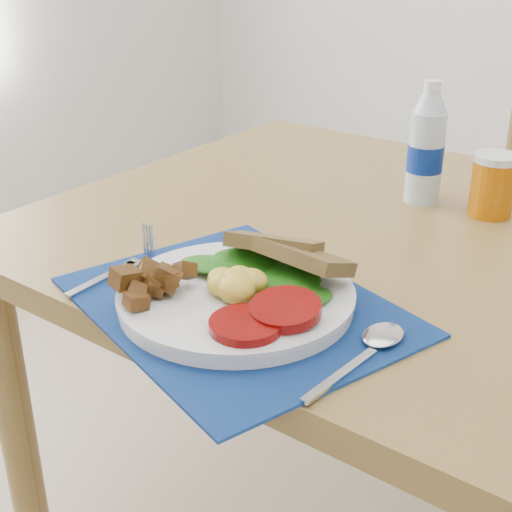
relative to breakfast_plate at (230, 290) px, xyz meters
The scene contains 7 objects.
table 0.41m from the breakfast_plate, 57.90° to the left, with size 1.40×0.90×0.75m.
placemat 0.02m from the breakfast_plate, 35.68° to the left, with size 0.40×0.31×0.00m, color #041133.
breakfast_plate is the anchor object (origin of this frame).
fork 0.18m from the breakfast_plate, behind, with size 0.02×0.17×0.00m.
spoon 0.19m from the breakfast_plate, ahead, with size 0.04×0.18×0.01m.
water_bottle 0.49m from the breakfast_plate, 87.09° to the left, with size 0.06×0.06×0.20m.
juice_glass 0.51m from the breakfast_plate, 74.06° to the left, with size 0.07×0.07×0.09m, color #B15704.
Camera 1 is at (0.27, -0.72, 1.17)m, focal length 50.00 mm.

